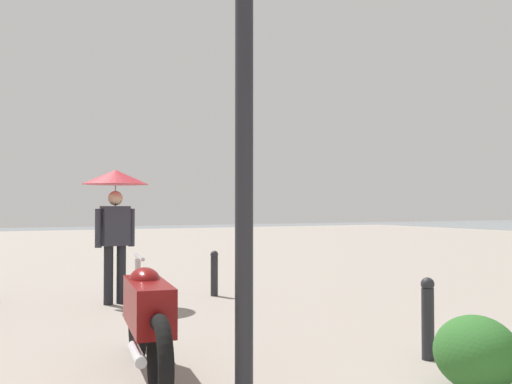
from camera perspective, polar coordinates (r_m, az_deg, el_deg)
The scene contains 6 objects.
lamppost at distance 4.48m, azimuth -1.20°, elevation 14.00°, with size 0.98×0.28×4.01m.
motorcycle at distance 5.20m, azimuth -10.88°, elevation -12.23°, with size 2.17×0.51×1.06m.
pedestrian at distance 8.87m, azimuth -13.92°, elevation -0.60°, with size 1.00×1.00×2.03m.
bollard_near at distance 5.85m, azimuth 16.85°, elevation -11.88°, with size 0.13×0.13×0.79m.
bollard_mid at distance 9.48m, azimuth -4.21°, elevation -8.03°, with size 0.13×0.13×0.74m.
shrub_low at distance 5.06m, azimuth 21.20°, elevation -14.81°, with size 0.71×0.63×0.60m.
Camera 1 is at (-0.38, 2.90, 1.48)m, focal length 39.88 mm.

